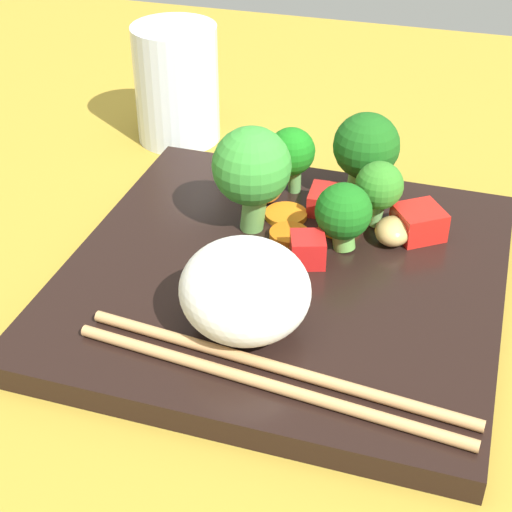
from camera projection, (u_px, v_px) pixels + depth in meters
The scene contains 18 objects.
ground_plane at pixel (283, 300), 54.33cm from camera, with size 110.00×110.00×2.00cm, color #A3852B.
square_plate at pixel (283, 279), 53.29cm from camera, with size 28.13×28.13×1.64cm, color black.
rice_mound at pixel (245, 290), 46.28cm from camera, with size 7.86×7.62×5.60cm, color white.
broccoli_floret_0 at pixel (379, 187), 55.23cm from camera, with size 3.36×3.36×5.06cm.
broccoli_floret_1 at pixel (292, 152), 59.28cm from camera, with size 3.55×3.55×5.17cm.
broccoli_floret_2 at pixel (252, 168), 54.11cm from camera, with size 5.42×5.42×7.82cm.
broccoli_floret_3 at pixel (344, 213), 53.32cm from camera, with size 3.84×3.84×4.93cm.
broccoli_floret_4 at pixel (366, 148), 58.19cm from camera, with size 4.87×4.87×6.78cm.
carrot_slice_0 at pixel (339, 226), 56.73cm from camera, with size 3.00×3.00×0.42cm, color orange.
carrot_slice_1 at pixel (289, 235), 55.62cm from camera, with size 2.74×2.74×0.57cm, color orange.
carrot_slice_2 at pixel (286, 215), 57.97cm from camera, with size 3.06×3.06×0.42cm, color orange.
pepper_chunk_0 at pixel (308, 250), 52.89cm from camera, with size 2.25×2.25×1.99cm, color red.
pepper_chunk_1 at pixel (419, 222), 55.56cm from camera, with size 2.99×3.08×2.07cm, color red.
pepper_chunk_2 at pixel (331, 201), 58.44cm from camera, with size 2.94×3.09×1.60cm, color red.
chicken_piece_0 at pixel (262, 183), 59.40cm from camera, with size 3.90×3.13×2.70cm, color #BC8744.
chicken_piece_1 at pixel (393, 231), 54.93cm from camera, with size 2.87×2.47×1.78cm, color tan.
chopstick_pair at pixel (270, 375), 44.01cm from camera, with size 4.77×23.07×0.67cm.
drinking_glass at pixel (177, 84), 69.46cm from camera, with size 7.28×7.28×10.17cm, color silver.
Camera 1 is at (41.74, 10.32, 32.40)cm, focal length 56.48 mm.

